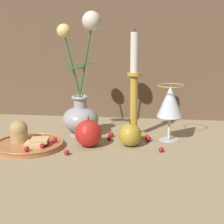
% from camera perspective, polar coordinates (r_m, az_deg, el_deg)
% --- Properties ---
extents(ground_plane, '(2.40, 2.40, 0.00)m').
position_cam_1_polar(ground_plane, '(1.18, -0.55, -4.70)').
color(ground_plane, '#9E8966').
rests_on(ground_plane, ground).
extents(vase, '(0.15, 0.12, 0.40)m').
position_cam_1_polar(vase, '(1.24, -4.76, 1.55)').
color(vase, '#A3A3A8').
rests_on(vase, ground_plane).
extents(plate_with_pastries, '(0.21, 0.21, 0.08)m').
position_cam_1_polar(plate_with_pastries, '(1.17, -12.88, -4.33)').
color(plate_with_pastries, '#B77042').
rests_on(plate_with_pastries, ground_plane).
extents(wine_glass, '(0.08, 0.08, 0.18)m').
position_cam_1_polar(wine_glass, '(1.19, 8.82, 1.35)').
color(wine_glass, silver).
rests_on(wine_glass, ground_plane).
extents(candlestick, '(0.09, 0.09, 0.35)m').
position_cam_1_polar(candlestick, '(1.21, 3.35, 2.41)').
color(candlestick, gold).
rests_on(candlestick, ground_plane).
extents(apple_beside_vase, '(0.07, 0.07, 0.08)m').
position_cam_1_polar(apple_beside_vase, '(1.14, 2.73, -3.49)').
color(apple_beside_vase, '#B2932D').
rests_on(apple_beside_vase, ground_plane).
extents(apple_near_glass, '(0.08, 0.08, 0.09)m').
position_cam_1_polar(apple_near_glass, '(1.13, -3.61, -3.24)').
color(apple_near_glass, red).
rests_on(apple_near_glass, ground_plane).
extents(berry_near_plate, '(0.02, 0.02, 0.02)m').
position_cam_1_polar(berry_near_plate, '(1.07, -6.91, -6.14)').
color(berry_near_plate, '#AD192D').
rests_on(berry_near_plate, ground_plane).
extents(berry_front_center, '(0.02, 0.02, 0.02)m').
position_cam_1_polar(berry_front_center, '(1.23, -0.11, -3.46)').
color(berry_front_center, '#AD192D').
rests_on(berry_front_center, ground_plane).
extents(berry_by_glass_stem, '(0.02, 0.02, 0.02)m').
position_cam_1_polar(berry_by_glass_stem, '(1.10, 7.48, -5.70)').
color(berry_by_glass_stem, '#AD192D').
rests_on(berry_by_glass_stem, ground_plane).
extents(berry_under_candlestick, '(0.02, 0.02, 0.02)m').
position_cam_1_polar(berry_under_candlestick, '(1.19, -0.21, -4.09)').
color(berry_under_candlestick, '#AD192D').
rests_on(berry_under_candlestick, ground_plane).
extents(berry_far_right, '(0.02, 0.02, 0.02)m').
position_cam_1_polar(berry_far_right, '(1.19, 5.50, -4.05)').
color(berry_far_right, '#AD192D').
rests_on(berry_far_right, ground_plane).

